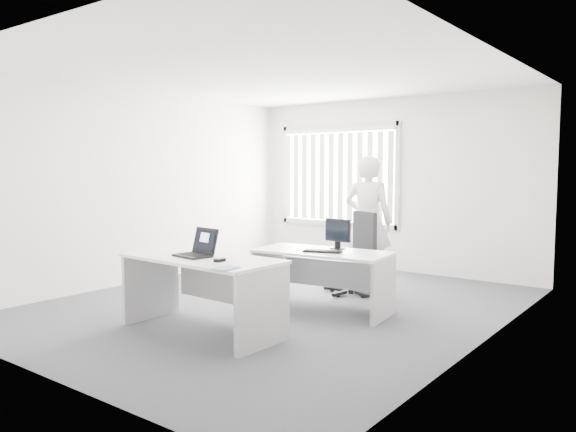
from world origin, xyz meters
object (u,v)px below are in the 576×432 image
Objects in this scene: desk_near at (202,278)px; desk_far at (322,268)px; office_chair at (354,268)px; monitor at (338,234)px; laptop at (192,243)px; person at (368,221)px.

desk_far is at bearing 72.72° from desk_near.
office_chair is 3.01× the size of monitor.
desk_far is 1.07m from office_chair.
laptop is at bearing -75.56° from office_chair.
laptop reaches higher than desk_far.
monitor is (0.08, 0.21, 0.38)m from desk_far.
person reaches higher than office_chair.
desk_near is 4.79× the size of monitor.
desk_near is 3.02m from person.
monitor is (0.32, -1.32, -0.03)m from person.
person is at bearing 108.94° from monitor.
laptop is at bearing -105.88° from monitor.
office_chair is at bearing 85.77° from person.
laptop is (-0.58, -1.51, 0.41)m from desk_far.
office_chair is 2.64m from laptop.
person reaches higher than laptop.
laptop is (-0.41, -2.54, 0.58)m from office_chair.
office_chair is 0.77m from person.
monitor reaches higher than laptop.
monitor reaches higher than desk_far.
person is at bearing 91.49° from laptop.
office_chair is at bearing 112.12° from monitor.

